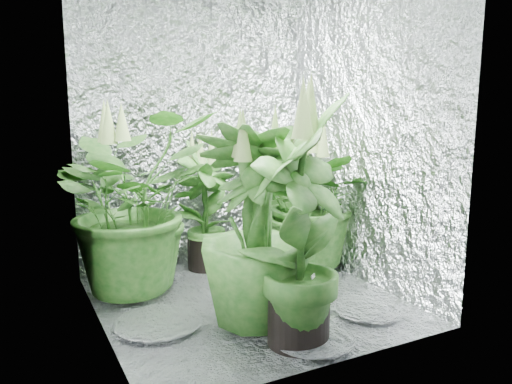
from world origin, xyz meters
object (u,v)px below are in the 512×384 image
object	(u,v)px
circulation_fan	(295,241)
plant_d	(255,227)
plant_c	(287,199)
plant_b	(205,207)
plant_f	(300,225)
plant_a	(131,203)
plant_e	(309,200)

from	to	relation	value
circulation_fan	plant_d	bearing A→B (deg)	-116.68
plant_c	plant_d	world-z (taller)	plant_d
plant_b	plant_d	distance (m)	0.95
plant_b	plant_f	world-z (taller)	plant_f
plant_a	plant_e	bearing A→B (deg)	-5.72
plant_b	plant_d	size ratio (longest dim) A/B	0.85
plant_a	plant_f	world-z (taller)	plant_f
plant_f	circulation_fan	size ratio (longest dim) A/B	3.18
plant_d	plant_f	xyz separation A→B (m)	(0.09, -0.27, 0.06)
plant_b	plant_c	size ratio (longest dim) A/B	0.98
plant_f	plant_a	bearing A→B (deg)	118.22
plant_d	plant_e	xyz separation A→B (m)	(0.70, 0.60, -0.03)
plant_b	plant_c	distance (m)	0.64
plant_d	circulation_fan	xyz separation A→B (m)	(0.69, 0.74, -0.35)
plant_c	plant_a	bearing A→B (deg)	-168.99
plant_f	plant_c	bearing A→B (deg)	61.61
plant_a	plant_c	distance (m)	1.21
plant_d	circulation_fan	distance (m)	1.07
plant_c	plant_f	xyz separation A→B (m)	(-0.65, -1.21, 0.15)
plant_b	plant_d	bearing A→B (deg)	-96.28
circulation_fan	plant_c	bearing A→B (deg)	91.22
plant_c	plant_d	size ratio (longest dim) A/B	0.86
plant_b	circulation_fan	world-z (taller)	plant_b
plant_a	plant_b	size ratio (longest dim) A/B	1.33
plant_e	plant_c	bearing A→B (deg)	83.39
plant_e	plant_f	world-z (taller)	plant_f
plant_b	circulation_fan	distance (m)	0.67
plant_c	plant_e	distance (m)	0.35
plant_a	plant_d	xyz separation A→B (m)	(0.44, -0.71, -0.03)
plant_d	plant_f	size ratio (longest dim) A/B	0.89
plant_c	plant_e	size ratio (longest dim) A/B	0.92
plant_a	circulation_fan	world-z (taller)	plant_a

